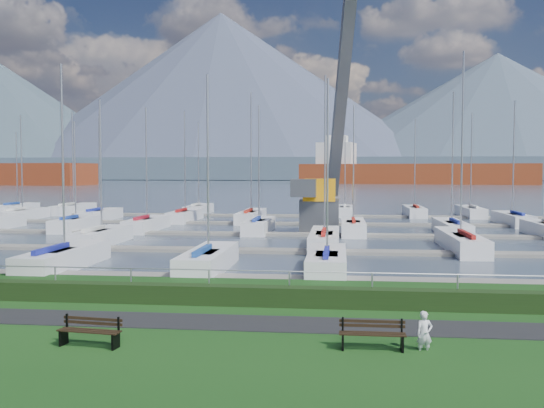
# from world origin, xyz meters

# --- Properties ---
(path) EXTENTS (160.00, 2.00, 0.04)m
(path) POSITION_xyz_m (0.00, -3.00, 0.01)
(path) COLOR black
(path) RESTS_ON grass
(water) EXTENTS (800.00, 540.00, 0.20)m
(water) POSITION_xyz_m (0.00, 260.00, -0.40)
(water) COLOR #3A4555
(hedge) EXTENTS (80.00, 0.70, 0.70)m
(hedge) POSITION_xyz_m (0.00, -0.40, 0.35)
(hedge) COLOR black
(hedge) RESTS_ON grass
(fence) EXTENTS (80.00, 0.04, 0.04)m
(fence) POSITION_xyz_m (0.00, 0.00, 1.20)
(fence) COLOR #9A9EA2
(fence) RESTS_ON grass
(foothill) EXTENTS (900.00, 80.00, 12.00)m
(foothill) POSITION_xyz_m (0.00, 330.00, 6.00)
(foothill) COLOR #435262
(foothill) RESTS_ON water
(mountains) EXTENTS (1190.00, 360.00, 115.00)m
(mountains) POSITION_xyz_m (7.35, 404.62, 46.68)
(mountains) COLOR #48506A
(mountains) RESTS_ON water
(docks) EXTENTS (90.00, 41.60, 0.25)m
(docks) POSITION_xyz_m (0.00, 26.00, -0.22)
(docks) COLOR slate
(docks) RESTS_ON water
(bench_left) EXTENTS (1.84, 0.64, 0.85)m
(bench_left) POSITION_xyz_m (-3.05, -6.00, 0.42)
(bench_left) COLOR black
(bench_left) RESTS_ON grass
(bench_right) EXTENTS (1.80, 0.43, 0.85)m
(bench_right) POSITION_xyz_m (4.73, -5.42, 0.42)
(bench_right) COLOR black
(bench_right) RESTS_ON grass
(person) EXTENTS (0.51, 0.40, 1.23)m
(person) POSITION_xyz_m (6.13, -5.34, 0.61)
(person) COLOR silver
(person) RESTS_ON grass
(crane) EXTENTS (5.47, 13.21, 22.35)m
(crane) POSITION_xyz_m (2.57, 29.70, 5.33)
(crane) COLOR #52545A
(crane) RESTS_ON water
(cargo_ship_mid) EXTENTS (90.84, 34.41, 21.50)m
(cargo_ship_mid) POSITION_xyz_m (28.45, 219.41, 3.65)
(cargo_ship_mid) COLOR maroon
(cargo_ship_mid) RESTS_ON water
(sailboat_fleet) EXTENTS (73.83, 48.88, 13.32)m
(sailboat_fleet) POSITION_xyz_m (0.25, 28.60, 5.30)
(sailboat_fleet) COLOR silver
(sailboat_fleet) RESTS_ON water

